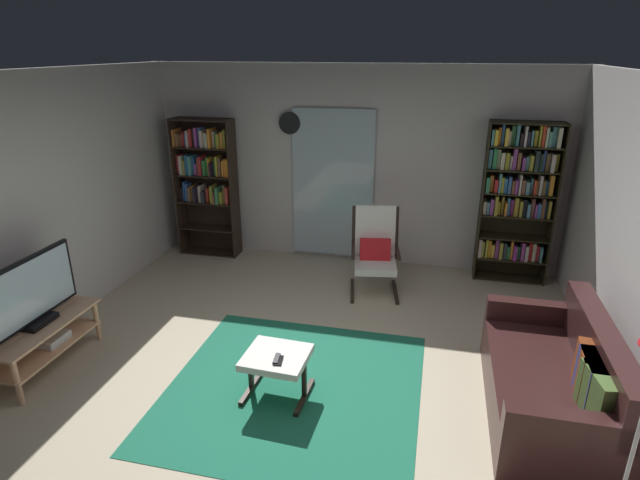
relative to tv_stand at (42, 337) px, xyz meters
name	(u,v)px	position (x,y,z in m)	size (l,w,h in m)	color
ground_plane	(297,378)	(2.33, 0.33, -0.29)	(7.02, 7.02, 0.00)	#BFB094
wall_back	(354,167)	(2.33, 3.23, 1.01)	(5.60, 0.06, 2.60)	beige
wall_left	(12,219)	(-0.37, 0.33, 1.01)	(0.06, 6.00, 2.60)	beige
glass_door_panel	(333,185)	(2.05, 3.16, 0.76)	(1.10, 0.01, 2.00)	silver
area_rug	(294,388)	(2.34, 0.18, -0.29)	(2.16, 2.16, 0.01)	#1D6A4E
tv_stand	(42,337)	(0.00, 0.00, 0.00)	(0.48, 1.14, 0.44)	tan
television	(32,293)	(0.00, -0.01, 0.46)	(0.20, 1.03, 0.63)	black
bookshelf_near_tv	(206,177)	(0.31, 2.96, 0.81)	(0.83, 0.30, 1.90)	black
bookshelf_near_sofa	(518,195)	(4.37, 3.00, 0.81)	(0.85, 0.30, 1.98)	black
leather_sofa	(556,383)	(4.45, 0.33, 0.01)	(0.86, 1.71, 0.81)	#321919
lounge_armchair	(375,248)	(2.75, 2.29, 0.24)	(0.66, 0.73, 1.02)	black
ottoman	(277,361)	(2.22, 0.08, 0.03)	(0.54, 0.50, 0.40)	white
tv_remote	(277,359)	(2.25, 0.00, 0.11)	(0.04, 0.14, 0.02)	black
cell_phone	(278,361)	(2.27, -0.01, 0.11)	(0.07, 0.14, 0.01)	black
wall_clock	(290,123)	(1.47, 3.15, 1.56)	(0.29, 0.03, 0.29)	silver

